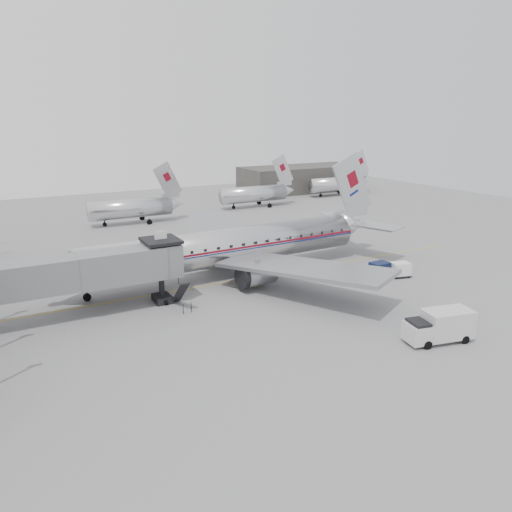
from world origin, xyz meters
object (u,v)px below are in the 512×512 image
Objects in this scene: baggage_cart_navy at (379,269)px; airliner at (233,246)px; service_van at (439,326)px; baggage_cart_white at (400,269)px; ramp_worker at (256,279)px.

airliner is at bearing 145.52° from baggage_cart_navy.
baggage_cart_navy is at bearing 76.00° from service_van.
baggage_cart_navy is 2.39m from baggage_cart_white.
airliner is 5.83m from ramp_worker.
baggage_cart_navy is at bearing 165.00° from baggage_cart_white.
airliner is 17.09m from baggage_cart_navy.
service_van is at bearing -118.62° from baggage_cart_navy.
service_van is (6.89, -24.24, -2.00)m from airliner.
service_van reaches higher than baggage_cart_navy.
airliner is 24.05× the size of ramp_worker.
airliner reaches higher than ramp_worker.
service_van is 20.12m from ramp_worker.
baggage_cart_white is at bearing -34.23° from airliner.
ramp_worker is (-6.65, 18.99, -0.50)m from service_van.
service_van is at bearing -109.98° from baggage_cart_white.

